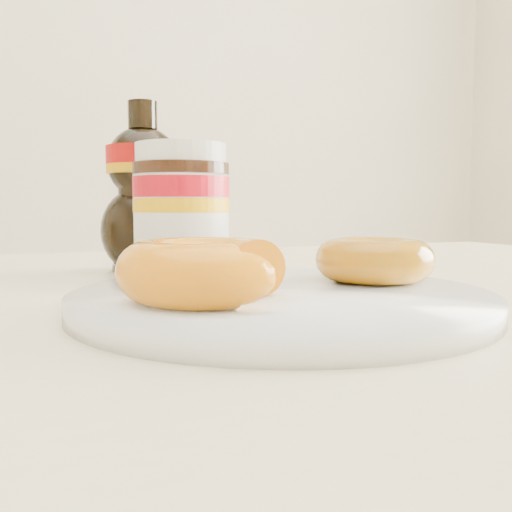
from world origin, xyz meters
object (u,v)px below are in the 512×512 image
object	(u,v)px
plate	(281,300)
donut_bitten	(204,270)
syrup_bottle	(144,187)
donut_whole	(374,260)
dining_table	(205,375)
nutella_jar	(181,207)

from	to	relation	value
plate	donut_bitten	size ratio (longest dim) A/B	2.69
plate	syrup_bottle	size ratio (longest dim) A/B	1.54
donut_bitten	donut_whole	distance (m)	0.16
plate	donut_bitten	bearing A→B (deg)	-159.65
dining_table	plate	distance (m)	0.16
dining_table	donut_whole	distance (m)	0.19
donut_whole	syrup_bottle	distance (m)	0.30
syrup_bottle	nutella_jar	bearing A→B (deg)	-75.50
nutella_jar	plate	bearing A→B (deg)	-83.11
plate	syrup_bottle	xyz separation A→B (m)	(-0.05, 0.29, 0.09)
nutella_jar	donut_bitten	bearing A→B (deg)	-99.82
plate	nutella_jar	bearing A→B (deg)	96.89
plate	dining_table	bearing A→B (deg)	97.59
donut_whole	syrup_bottle	size ratio (longest dim) A/B	0.49
plate	donut_bitten	xyz separation A→B (m)	(-0.06, -0.02, 0.03)
nutella_jar	dining_table	bearing A→B (deg)	-84.63
plate	donut_whole	xyz separation A→B (m)	(0.09, 0.02, 0.02)
plate	syrup_bottle	world-z (taller)	syrup_bottle
donut_whole	dining_table	bearing A→B (deg)	134.32
nutella_jar	donut_whole	bearing A→B (deg)	-56.56
dining_table	nutella_jar	bearing A→B (deg)	95.37
donut_bitten	syrup_bottle	distance (m)	0.32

